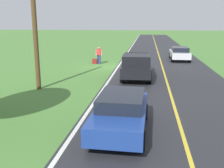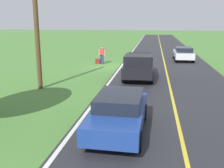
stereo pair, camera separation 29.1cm
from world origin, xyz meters
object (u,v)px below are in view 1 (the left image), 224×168
at_px(pickup_truck_passing, 136,65).
at_px(sedan_near_oncoming, 180,53).
at_px(suitcase_carried, 95,61).
at_px(sedan_ahead_same_lane, 121,112).
at_px(hitchhiker_walking, 99,54).
at_px(utility_pole_roadside, 35,25).

distance_m(pickup_truck_passing, sedan_near_oncoming, 10.64).
bearing_deg(sedan_near_oncoming, suitcase_carried, 23.08).
bearing_deg(sedan_ahead_same_lane, hitchhiker_walking, -76.54).
bearing_deg(sedan_near_oncoming, hitchhiker_walking, 23.83).
height_order(hitchhiker_walking, pickup_truck_passing, pickup_truck_passing).
height_order(sedan_near_oncoming, utility_pole_roadside, utility_pole_roadside).
bearing_deg(sedan_ahead_same_lane, suitcase_carried, -75.03).
bearing_deg(sedan_ahead_same_lane, utility_pole_roadside, -44.73).
bearing_deg(sedan_near_oncoming, utility_pole_roadside, 53.93).
distance_m(suitcase_carried, sedan_near_oncoming, 9.22).
xyz_separation_m(hitchhiker_walking, utility_pole_roadside, (1.89, 10.09, 2.87)).
bearing_deg(hitchhiker_walking, sedan_near_oncoming, -156.17).
height_order(suitcase_carried, utility_pole_roadside, utility_pole_roadside).
relative_size(sedan_ahead_same_lane, utility_pole_roadside, 0.58).
distance_m(sedan_near_oncoming, utility_pole_roadside, 17.17).
xyz_separation_m(suitcase_carried, sedan_ahead_same_lane, (-4.18, 15.63, 0.51)).
bearing_deg(sedan_ahead_same_lane, pickup_truck_passing, -90.92).
xyz_separation_m(sedan_ahead_same_lane, sedan_near_oncoming, (-4.29, -19.25, 0.00)).
height_order(sedan_ahead_same_lane, utility_pole_roadside, utility_pole_roadside).
bearing_deg(hitchhiker_walking, pickup_truck_passing, 122.06).
distance_m(hitchhiker_walking, utility_pole_roadside, 10.66).
relative_size(pickup_truck_passing, utility_pole_roadside, 0.71).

